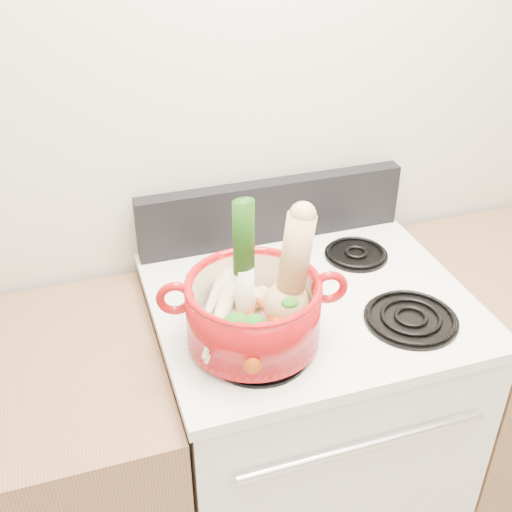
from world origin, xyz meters
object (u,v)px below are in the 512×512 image
object	(u,v)px
stove_body	(303,433)
squash	(290,270)
leek	(244,262)
dutch_oven	(253,311)

from	to	relation	value
stove_body	squash	size ratio (longest dim) A/B	3.43
stove_body	leek	bearing A→B (deg)	-155.12
dutch_oven	leek	xyz separation A→B (m)	(-0.01, 0.03, 0.11)
stove_body	dutch_oven	bearing A→B (deg)	-147.46
stove_body	dutch_oven	world-z (taller)	dutch_oven
stove_body	dutch_oven	xyz separation A→B (m)	(-0.19, -0.12, 0.58)
squash	leek	xyz separation A→B (m)	(-0.09, 0.03, 0.02)
dutch_oven	leek	world-z (taller)	leek
stove_body	dutch_oven	distance (m)	0.62
leek	stove_body	bearing A→B (deg)	15.02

